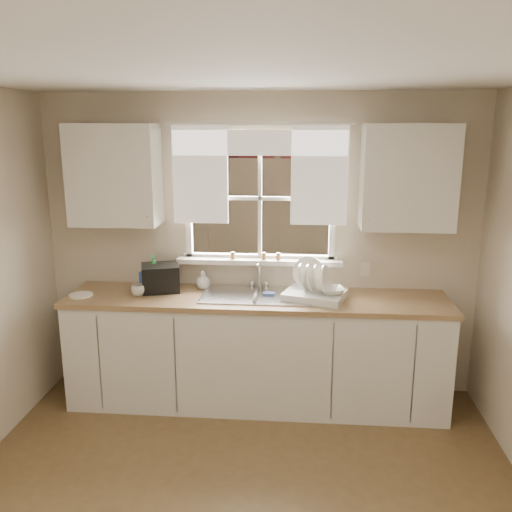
# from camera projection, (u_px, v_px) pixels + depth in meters

# --- Properties ---
(room_walls) EXTENTS (3.62, 4.02, 2.50)m
(room_walls) POSITION_uv_depth(u_px,v_px,m) (225.00, 344.00, 2.54)
(room_walls) COLOR beige
(room_walls) RESTS_ON ground
(ceiling) EXTENTS (3.60, 4.00, 0.02)m
(ceiling) POSITION_uv_depth(u_px,v_px,m) (223.00, 61.00, 2.30)
(ceiling) COLOR silver
(ceiling) RESTS_ON room_walls
(window) EXTENTS (1.38, 0.16, 1.06)m
(window) POSITION_uv_depth(u_px,v_px,m) (260.00, 218.00, 4.48)
(window) COLOR white
(window) RESTS_ON room_walls
(curtains) EXTENTS (1.50, 0.03, 0.81)m
(curtains) POSITION_uv_depth(u_px,v_px,m) (259.00, 164.00, 4.32)
(curtains) COLOR white
(curtains) RESTS_ON room_walls
(base_cabinets) EXTENTS (3.00, 0.62, 0.87)m
(base_cabinets) POSITION_uv_depth(u_px,v_px,m) (256.00, 352.00, 4.41)
(base_cabinets) COLOR silver
(base_cabinets) RESTS_ON ground
(countertop) EXTENTS (3.04, 0.65, 0.04)m
(countertop) POSITION_uv_depth(u_px,v_px,m) (256.00, 299.00, 4.31)
(countertop) COLOR olive
(countertop) RESTS_ON base_cabinets
(upper_cabinet_left) EXTENTS (0.70, 0.33, 0.80)m
(upper_cabinet_left) POSITION_uv_depth(u_px,v_px,m) (114.00, 175.00, 4.32)
(upper_cabinet_left) COLOR silver
(upper_cabinet_left) RESTS_ON room_walls
(upper_cabinet_right) EXTENTS (0.70, 0.33, 0.80)m
(upper_cabinet_right) POSITION_uv_depth(u_px,v_px,m) (408.00, 177.00, 4.13)
(upper_cabinet_right) COLOR silver
(upper_cabinet_right) RESTS_ON room_walls
(wall_outlet) EXTENTS (0.08, 0.01, 0.12)m
(wall_outlet) POSITION_uv_depth(u_px,v_px,m) (365.00, 269.00, 4.48)
(wall_outlet) COLOR beige
(wall_outlet) RESTS_ON room_walls
(sill_jars) EXTENTS (0.42, 0.04, 0.06)m
(sill_jars) POSITION_uv_depth(u_px,v_px,m) (258.00, 256.00, 4.49)
(sill_jars) COLOR brown
(sill_jars) RESTS_ON window
(backyard) EXTENTS (20.00, 10.00, 6.13)m
(backyard) POSITION_uv_depth(u_px,v_px,m) (317.00, 58.00, 10.18)
(backyard) COLOR #335421
(backyard) RESTS_ON ground
(sink) EXTENTS (0.88, 0.52, 0.40)m
(sink) POSITION_uv_depth(u_px,v_px,m) (257.00, 304.00, 4.35)
(sink) COLOR #B7B7BC
(sink) RESTS_ON countertop
(dish_rack) EXTENTS (0.53, 0.46, 0.31)m
(dish_rack) POSITION_uv_depth(u_px,v_px,m) (314.00, 290.00, 4.24)
(dish_rack) COLOR silver
(dish_rack) RESTS_ON countertop
(bowl) EXTENTS (0.23, 0.23, 0.05)m
(bowl) POSITION_uv_depth(u_px,v_px,m) (331.00, 291.00, 4.17)
(bowl) COLOR white
(bowl) RESTS_ON dish_rack
(soap_bottle_a) EXTENTS (0.13, 0.13, 0.28)m
(soap_bottle_a) POSITION_uv_depth(u_px,v_px,m) (154.00, 272.00, 4.49)
(soap_bottle_a) COLOR green
(soap_bottle_a) RESTS_ON countertop
(soap_bottle_b) EXTENTS (0.12, 0.12, 0.20)m
(soap_bottle_b) POSITION_uv_depth(u_px,v_px,m) (146.00, 275.00, 4.55)
(soap_bottle_b) COLOR blue
(soap_bottle_b) RESTS_ON countertop
(soap_bottle_c) EXTENTS (0.15, 0.15, 0.15)m
(soap_bottle_c) POSITION_uv_depth(u_px,v_px,m) (203.00, 280.00, 4.49)
(soap_bottle_c) COLOR beige
(soap_bottle_c) RESTS_ON countertop
(saucer) EXTENTS (0.19, 0.19, 0.01)m
(saucer) POSITION_uv_depth(u_px,v_px,m) (81.00, 295.00, 4.32)
(saucer) COLOR white
(saucer) RESTS_ON countertop
(cup) EXTENTS (0.15, 0.15, 0.09)m
(cup) POSITION_uv_depth(u_px,v_px,m) (138.00, 290.00, 4.32)
(cup) COLOR beige
(cup) RESTS_ON countertop
(black_appliance) EXTENTS (0.36, 0.33, 0.22)m
(black_appliance) POSITION_uv_depth(u_px,v_px,m) (160.00, 278.00, 4.44)
(black_appliance) COLOR black
(black_appliance) RESTS_ON countertop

